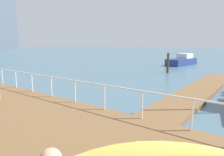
{
  "coord_description": "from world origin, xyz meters",
  "views": [
    {
      "loc": [
        -9.68,
        3.88,
        3.18
      ],
      "look_at": [
        -0.49,
        10.77,
        1.23
      ],
      "focal_mm": 32.84,
      "sensor_mm": 36.0,
      "label": 1
    }
  ],
  "objects": [
    {
      "name": "ground_plane",
      "position": [
        0.0,
        20.0,
        0.0
      ],
      "size": [
        300.0,
        300.0,
        0.0
      ],
      "primitive_type": "plane",
      "color": "#476675"
    },
    {
      "name": "floating_dock",
      "position": [
        4.47,
        7.2,
        0.09
      ],
      "size": [
        15.93,
        2.0,
        0.18
      ],
      "primitive_type": "cube",
      "color": "brown",
      "rests_on": "ground_plane"
    },
    {
      "name": "boardwalk_railing",
      "position": [
        -3.15,
        9.18,
        1.25
      ],
      "size": [
        0.06,
        25.24,
        1.08
      ],
      "color": "white",
      "rests_on": "boardwalk"
    },
    {
      "name": "dock_piling_2",
      "position": [
        11.65,
        12.29,
        1.08
      ],
      "size": [
        0.25,
        0.25,
        2.16
      ],
      "primitive_type": "cylinder",
      "color": "#473826",
      "rests_on": "ground_plane"
    },
    {
      "name": "moored_boat_0",
      "position": [
        21.0,
        13.8,
        0.63
      ],
      "size": [
        6.29,
        2.92,
        1.68
      ],
      "color": "navy",
      "rests_on": "ground_plane"
    }
  ]
}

